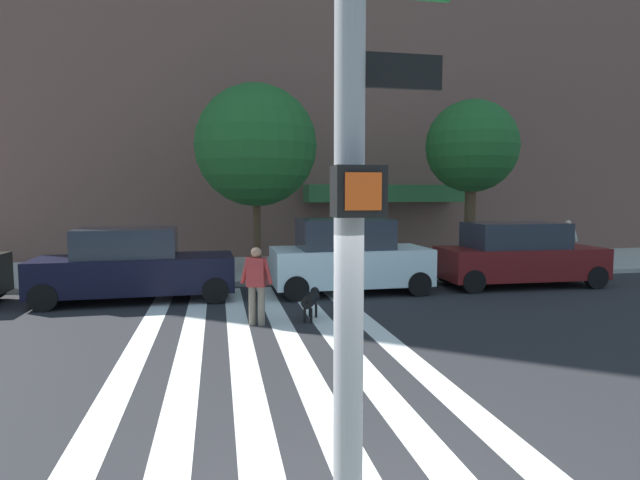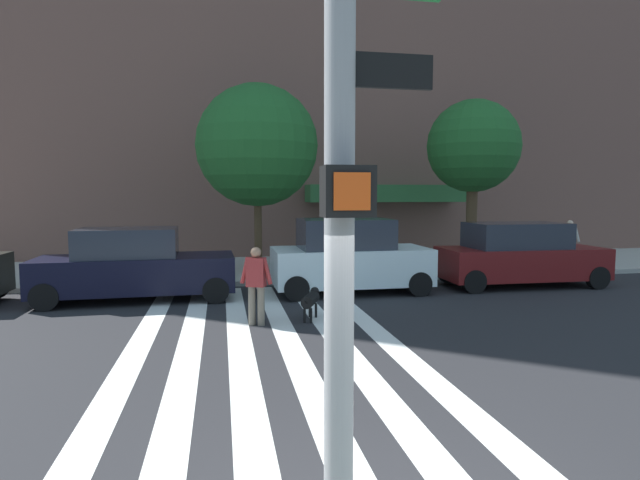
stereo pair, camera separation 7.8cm
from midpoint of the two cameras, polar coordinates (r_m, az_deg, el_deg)
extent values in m
plane|color=#232326|center=(9.92, -3.50, -10.91)|extent=(160.00, 160.00, 0.00)
cube|color=#A1A096|center=(18.55, -7.19, -3.18)|extent=(80.00, 6.00, 0.15)
cube|color=silver|center=(9.95, -19.57, -11.13)|extent=(0.45, 11.12, 0.01)
cube|color=silver|center=(9.86, -14.29, -11.15)|extent=(0.45, 11.12, 0.01)
cube|color=silver|center=(9.85, -8.95, -11.07)|extent=(0.45, 11.12, 0.01)
cube|color=silver|center=(9.92, -3.65, -10.89)|extent=(0.45, 11.12, 0.01)
cube|color=silver|center=(10.07, 1.52, -10.64)|extent=(0.45, 11.12, 0.01)
cube|color=silver|center=(10.30, 6.49, -10.31)|extent=(0.45, 11.12, 0.01)
cube|color=#2C6232|center=(21.79, 6.85, 5.11)|extent=(6.55, 1.60, 0.70)
cylinder|color=gray|center=(3.05, 2.52, 10.98)|extent=(0.18, 0.18, 5.80)
cube|color=black|center=(2.84, 3.46, 5.35)|extent=(0.28, 0.18, 0.28)
cube|color=#E54C14|center=(2.75, 3.99, 5.36)|extent=(0.20, 0.01, 0.20)
cube|color=black|center=(3.20, 7.69, 17.95)|extent=(0.56, 0.03, 0.20)
cube|color=black|center=(14.13, -19.73, -3.51)|extent=(4.95, 1.99, 0.89)
cube|color=#232833|center=(14.06, -20.62, -0.27)|extent=(2.47, 1.70, 0.73)
cylinder|color=black|center=(14.92, -11.76, -4.28)|extent=(0.67, 0.24, 0.66)
cylinder|color=black|center=(13.25, -11.61, -5.46)|extent=(0.67, 0.24, 0.66)
cylinder|color=black|center=(15.36, -26.64, -4.45)|extent=(0.67, 0.24, 0.66)
cylinder|color=black|center=(13.75, -28.31, -5.59)|extent=(0.67, 0.24, 0.66)
cube|color=silver|center=(14.41, 3.17, -2.84)|extent=(4.30, 2.00, 0.99)
cube|color=#232833|center=(14.27, 2.52, 0.71)|extent=(2.49, 1.75, 0.81)
cylinder|color=black|center=(15.81, 8.17, -3.69)|extent=(0.66, 0.23, 0.66)
cylinder|color=black|center=(14.15, 10.66, -4.77)|extent=(0.66, 0.23, 0.66)
cylinder|color=black|center=(15.02, -3.89, -4.12)|extent=(0.66, 0.23, 0.66)
cylinder|color=black|center=(13.26, -2.83, -5.35)|extent=(0.66, 0.23, 0.66)
cube|color=#601414|center=(16.49, 21.02, -2.32)|extent=(4.80, 1.92, 0.90)
cube|color=#232833|center=(16.31, 20.53, 0.50)|extent=(2.78, 1.67, 0.74)
cylinder|color=black|center=(18.28, 24.72, -2.93)|extent=(0.66, 0.23, 0.66)
cylinder|color=black|center=(16.94, 28.00, -3.66)|extent=(0.66, 0.23, 0.66)
cylinder|color=black|center=(16.39, 13.72, -3.48)|extent=(0.66, 0.23, 0.66)
cylinder|color=black|center=(14.89, 16.36, -4.40)|extent=(0.66, 0.23, 0.66)
cylinder|color=#4C3823|center=(16.98, -7.09, 1.50)|extent=(0.25, 0.25, 3.06)
sphere|color=#1E5623|center=(17.02, -7.19, 10.28)|extent=(3.91, 3.91, 3.91)
cylinder|color=#4C3823|center=(18.91, 16.05, 2.16)|extent=(0.38, 0.38, 3.35)
sphere|color=#1E5623|center=(18.96, 16.25, 9.89)|extent=(3.19, 3.19, 3.19)
cylinder|color=#6B6051|center=(10.98, -7.68, -7.17)|extent=(0.20, 0.20, 0.82)
cylinder|color=#6B6051|center=(10.92, -6.68, -7.23)|extent=(0.20, 0.20, 0.82)
cube|color=maroon|center=(10.82, -7.22, -3.52)|extent=(0.44, 0.37, 0.60)
cylinder|color=maroon|center=(10.89, -8.42, -3.32)|extent=(0.24, 0.17, 0.57)
cylinder|color=maroon|center=(10.74, -6.01, -3.41)|extent=(0.24, 0.17, 0.57)
sphere|color=#936B51|center=(10.76, -7.25, -1.37)|extent=(0.29, 0.29, 0.22)
cylinder|color=black|center=(11.28, -1.25, -6.59)|extent=(0.52, 0.76, 0.26)
sphere|color=black|center=(11.68, -0.77, -5.68)|extent=(0.26, 0.26, 0.20)
cylinder|color=black|center=(10.83, -1.78, -6.81)|extent=(0.12, 0.23, 0.16)
cylinder|color=black|center=(11.59, -1.31, -7.73)|extent=(0.07, 0.07, 0.32)
cylinder|color=black|center=(11.56, -0.63, -7.76)|extent=(0.07, 0.07, 0.32)
cylinder|color=black|center=(11.12, -1.89, -8.29)|extent=(0.07, 0.07, 0.32)
cylinder|color=black|center=(11.09, -1.17, -8.33)|extent=(0.07, 0.07, 0.32)
cylinder|color=#6B6051|center=(20.72, 25.69, -1.42)|extent=(0.21, 0.21, 0.82)
cylinder|color=#6B6051|center=(20.71, 25.13, -1.41)|extent=(0.21, 0.21, 0.82)
cube|color=#B2ADA3|center=(20.65, 25.48, 0.54)|extent=(0.45, 0.41, 0.60)
cylinder|color=#B2ADA3|center=(20.66, 26.15, 0.60)|extent=(0.24, 0.20, 0.57)
cylinder|color=#B2ADA3|center=(20.64, 24.82, 0.65)|extent=(0.24, 0.20, 0.57)
sphere|color=beige|center=(20.62, 25.53, 1.68)|extent=(0.31, 0.31, 0.22)
camera|label=1|loc=(0.04, -90.19, -0.02)|focal=29.07mm
camera|label=2|loc=(0.04, 89.81, 0.02)|focal=29.07mm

